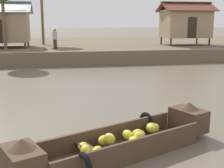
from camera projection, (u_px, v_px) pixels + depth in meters
ground_plane at (87, 96)px, 13.03m from camera, size 300.00×300.00×0.00m
riverbank_strip at (67, 48)px, 31.02m from camera, size 160.00×20.00×1.04m
banana_boat at (121, 141)px, 7.22m from camera, size 5.30×3.07×0.94m
stilt_house_left at (0, 26)px, 24.58m from camera, size 5.15×3.89×3.70m
stilt_house_mid_left at (185, 23)px, 27.20m from camera, size 4.69×3.31×3.83m
vendor_person at (55, 37)px, 23.08m from camera, size 0.44×0.44×1.66m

